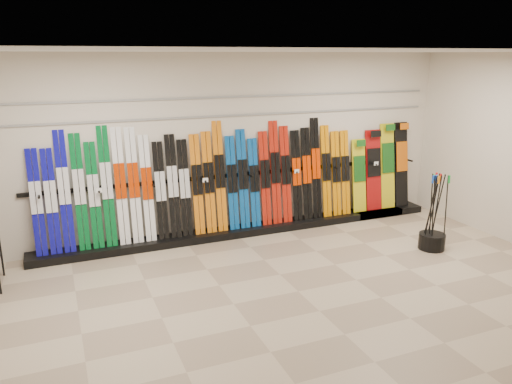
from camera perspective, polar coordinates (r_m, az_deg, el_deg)
name	(u,v)px	position (r m, az deg, el deg)	size (l,w,h in m)	color
floor	(298,291)	(6.60, 4.84, -11.25)	(8.00, 8.00, 0.00)	gray
back_wall	(231,146)	(8.33, -2.85, 5.32)	(8.00, 8.00, 0.00)	beige
ceiling	(304,51)	(5.90, 5.52, 15.76)	(8.00, 8.00, 0.00)	silver
ski_rack_base	(249,230)	(8.58, -0.80, -4.33)	(8.00, 0.40, 0.12)	black
skis	(207,183)	(8.16, -5.59, 1.07)	(5.36, 0.29, 1.83)	#0E0C92
snowboards	(381,169)	(9.71, 14.14, 2.59)	(1.24, 0.25, 1.60)	gold
pole_bin	(432,241)	(8.35, 19.44, -5.33)	(0.41, 0.41, 0.25)	black
ski_poles	(434,212)	(8.21, 19.71, -2.12)	(0.30, 0.33, 1.18)	black
slatwall_rail_0	(231,115)	(8.23, -2.85, 8.73)	(7.60, 0.02, 0.03)	gray
slatwall_rail_1	(231,97)	(8.20, -2.88, 10.81)	(7.60, 0.02, 0.03)	gray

